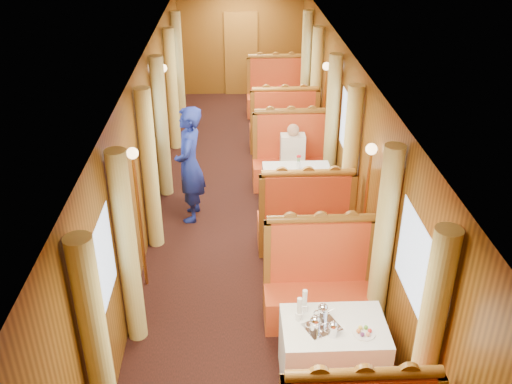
{
  "coord_description": "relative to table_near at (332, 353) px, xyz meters",
  "views": [
    {
      "loc": [
        -0.22,
        -7.84,
        4.62
      ],
      "look_at": [
        0.06,
        -1.22,
        1.05
      ],
      "focal_mm": 40.0,
      "sensor_mm": 36.0,
      "label": 1
    }
  ],
  "objects": [
    {
      "name": "banquette_far_aft",
      "position": [
        0.0,
        8.01,
        0.05
      ],
      "size": [
        1.3,
        0.55,
        1.34
      ],
      "color": "red",
      "rests_on": "floor"
    },
    {
      "name": "wall_far",
      "position": [
        -0.75,
        9.5,
        0.88
      ],
      "size": [
        3.0,
        0.01,
        2.5
      ],
      "primitive_type": null,
      "rotation": [
        1.57,
        0.0,
        0.0
      ],
      "color": "brown",
      "rests_on": "floor"
    },
    {
      "name": "curtain_right_mid_a",
      "position": [
        0.63,
        2.72,
        0.8
      ],
      "size": [
        0.22,
        0.22,
        2.35
      ],
      "primitive_type": "cylinder",
      "color": "#E0D073",
      "rests_on": "floor"
    },
    {
      "name": "banquette_far_fwd",
      "position": [
        0.0,
        5.99,
        0.05
      ],
      "size": [
        1.3,
        0.55,
        1.34
      ],
      "color": "red",
      "rests_on": "floor"
    },
    {
      "name": "banquette_near_aft",
      "position": [
        0.0,
        1.01,
        0.05
      ],
      "size": [
        1.3,
        0.55,
        1.34
      ],
      "color": "red",
      "rests_on": "floor"
    },
    {
      "name": "banquette_mid_aft",
      "position": [
        0.0,
        4.51,
        0.05
      ],
      "size": [
        1.3,
        0.55,
        1.34
      ],
      "color": "red",
      "rests_on": "floor"
    },
    {
      "name": "curtain_right_near_b",
      "position": [
        0.63,
        0.78,
        0.8
      ],
      "size": [
        0.22,
        0.22,
        2.35
      ],
      "primitive_type": "cylinder",
      "color": "#E0D073",
      "rests_on": "floor"
    },
    {
      "name": "window_right_near",
      "position": [
        0.74,
        0.0,
        1.07
      ],
      "size": [
        0.01,
        1.2,
        0.9
      ],
      "primitive_type": null,
      "rotation": [
        1.57,
        0.0,
        -1.57
      ],
      "color": "#96ADCE",
      "rests_on": "wall_right"
    },
    {
      "name": "cup_outboard",
      "position": [
        -0.28,
        0.23,
        0.48
      ],
      "size": [
        0.08,
        0.08,
        0.26
      ],
      "rotation": [
        0.0,
        0.0,
        -0.08
      ],
      "color": "white",
      "rests_on": "table_near"
    },
    {
      "name": "curtain_left_far_a",
      "position": [
        -2.13,
        6.22,
        0.8
      ],
      "size": [
        0.22,
        0.22,
        2.35
      ],
      "primitive_type": "cylinder",
      "color": "#E0D073",
      "rests_on": "floor"
    },
    {
      "name": "curtain_left_far_b",
      "position": [
        -2.13,
        7.78,
        0.8
      ],
      "size": [
        0.22,
        0.22,
        2.35
      ],
      "primitive_type": "cylinder",
      "color": "#E0D073",
      "rests_on": "floor"
    },
    {
      "name": "teapot_back",
      "position": [
        -0.11,
        0.1,
        0.45
      ],
      "size": [
        0.19,
        0.15,
        0.14
      ],
      "primitive_type": null,
      "rotation": [
        0.0,
        0.0,
        0.14
      ],
      "color": "silver",
      "rests_on": "tea_tray"
    },
    {
      "name": "doorway_far",
      "position": [
        -0.75,
        9.47,
        0.62
      ],
      "size": [
        0.8,
        0.04,
        2.0
      ],
      "primitive_type": "cube",
      "color": "#8F5C21",
      "rests_on": "floor"
    },
    {
      "name": "window_left_far",
      "position": [
        -2.24,
        7.0,
        1.07
      ],
      "size": [
        0.01,
        1.2,
        0.9
      ],
      "primitive_type": null,
      "rotation": [
        1.57,
        0.0,
        1.57
      ],
      "color": "#96ADCE",
      "rests_on": "wall_left"
    },
    {
      "name": "curtain_left_near_a",
      "position": [
        -2.13,
        -0.78,
        0.8
      ],
      "size": [
        0.22,
        0.22,
        2.35
      ],
      "primitive_type": "cylinder",
      "color": "#E0D073",
      "rests_on": "floor"
    },
    {
      "name": "rose_vase_far",
      "position": [
        0.0,
        6.98,
        0.55
      ],
      "size": [
        0.06,
        0.06,
        0.36
      ],
      "rotation": [
        0.0,
        0.0,
        -0.37
      ],
      "color": "silver",
      "rests_on": "table_far"
    },
    {
      "name": "table_far",
      "position": [
        0.0,
        7.0,
        0.0
      ],
      "size": [
        1.05,
        0.72,
        0.75
      ],
      "primitive_type": "cube",
      "color": "white",
      "rests_on": "floor"
    },
    {
      "name": "window_right_far",
      "position": [
        0.74,
        7.0,
        1.07
      ],
      "size": [
        0.01,
        1.2,
        0.9
      ],
      "primitive_type": null,
      "rotation": [
        1.57,
        0.0,
        -1.57
      ],
      "color": "#96ADCE",
      "rests_on": "wall_right"
    },
    {
      "name": "teapot_left",
      "position": [
        -0.21,
        -0.08,
        0.45
      ],
      "size": [
        0.19,
        0.15,
        0.14
      ],
      "primitive_type": null,
      "rotation": [
        0.0,
        0.0,
        -0.1
      ],
      "color": "silver",
      "rests_on": "tea_tray"
    },
    {
      "name": "table_mid",
      "position": [
        0.0,
        3.5,
        0.0
      ],
      "size": [
        1.05,
        0.72,
        0.75
      ],
      "primitive_type": "cube",
      "color": "white",
      "rests_on": "floor"
    },
    {
      "name": "fruit_plate",
      "position": [
        0.26,
        -0.13,
        0.39
      ],
      "size": [
        0.22,
        0.22,
        0.05
      ],
      "rotation": [
        0.0,
        0.0,
        0.13
      ],
      "color": "white",
      "rests_on": "table_near"
    },
    {
      "name": "tea_tray",
      "position": [
        -0.13,
        -0.03,
        0.38
      ],
      "size": [
        0.42,
        0.37,
        0.01
      ],
      "primitive_type": "cube",
      "rotation": [
        0.0,
        0.0,
        0.41
      ],
      "color": "silver",
      "rests_on": "table_near"
    },
    {
      "name": "window_left_near",
      "position": [
        -2.24,
        0.0,
        1.07
      ],
      "size": [
        0.01,
        1.2,
        0.9
      ],
      "primitive_type": null,
      "rotation": [
        1.57,
        0.0,
        1.57
      ],
      "color": "#96ADCE",
      "rests_on": "wall_left"
    },
    {
      "name": "passenger",
      "position": [
        -0.0,
        4.24,
        0.37
      ],
      "size": [
        0.4,
        0.44,
        0.76
      ],
      "color": "beige",
      "rests_on": "banquette_mid_aft"
    },
    {
      "name": "window_left_mid",
      "position": [
        -2.24,
        3.5,
        1.07
      ],
      "size": [
        0.01,
        1.2,
        0.9
      ],
      "primitive_type": null,
      "rotation": [
        1.57,
        0.0,
        1.57
      ],
      "color": "#96ADCE",
      "rests_on": "wall_left"
    },
    {
      "name": "curtain_right_far_b",
      "position": [
        0.63,
        7.78,
        0.8
      ],
      "size": [
        0.22,
        0.22,
        2.35
      ],
      "primitive_type": "cylinder",
      "color": "#E0D073",
      "rests_on": "floor"
    },
    {
      "name": "wall_right",
      "position": [
        0.75,
        3.5,
        0.88
      ],
      "size": [
        0.01,
        12.0,
        2.5
      ],
      "primitive_type": null,
      "rotation": [
        1.57,
        0.0,
        -1.57
      ],
      "color": "brown",
      "rests_on": "floor"
    },
    {
      "name": "wall_left",
      "position": [
        -2.25,
        3.5,
        0.88
      ],
      "size": [
        0.01,
        12.0,
        2.5
      ],
      "primitive_type": null,
      "rotation": [
        1.57,
        0.0,
        1.57
      ],
      "color": "brown",
      "rests_on": "floor"
    },
    {
      "name": "curtain_right_near_a",
      "position": [
        0.63,
        -0.78,
        0.8
      ],
      "size": [
        0.22,
        0.22,
        2.35
      ],
      "primitive_type": "cylinder",
      "color": "#E0D073",
      "rests_on": "floor"
    },
    {
      "name": "curtain_left_mid_a",
      "position": [
        -2.13,
        2.72,
        0.8
      ],
      "size": [
        0.22,
        0.22,
        2.35
      ],
      "primitive_type": "cylinder",
      "color": "#E0D073",
      "rests_on": "floor"
    },
    {
      "name": "sconce_right_fore",
      "position": [
        0.65,
        1.75,
        1.01
      ],
      "size": [
        0.14,
        0.14,
        1.95
      ],
      "color": "#BF8C3F",
      "rests_on": "floor"
    },
    {
      "name": "table_near",
      "position": [
        0.0,
        0.0,
        0.0
      ],
      "size": [
        1.05,
        0.72,
        0.75
      ],
      "primitive_type": "cube",
      "color": "white",
      "rests_on": "floor"
    },
    {
      "name": "curtain_right_mid_b",
      "position": [
        0.63,
        4.28,
        0.8
      ],
      "size": [
        0.22,
        0.22,
        2.35
      ],
      "primitive_type": "cylinder",
      "color": "#E0D073",
      "rests_on": "floor"
    },
    {
      "name": "ceiling",
      "position": [
        -0.75,
        3.5,
        2.12
      ],
      "size": [
        3.0,
        12.0,
        0.01
      ],
      "primitive_type": null,
      "rotation": [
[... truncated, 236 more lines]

